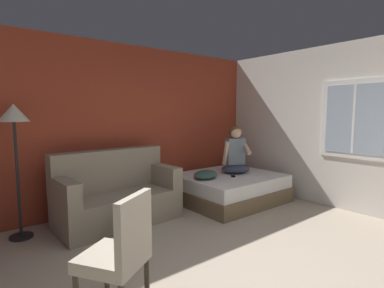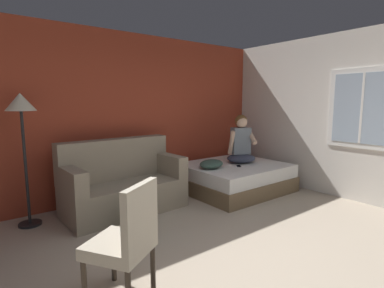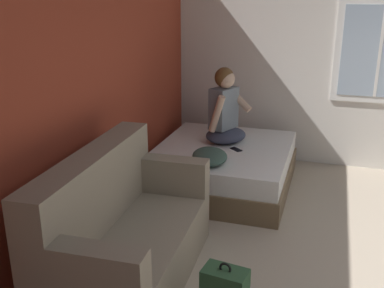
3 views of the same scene
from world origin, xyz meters
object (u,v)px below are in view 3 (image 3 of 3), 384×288
at_px(bed, 223,166).
at_px(cell_phone, 236,149).
at_px(throw_pillow, 210,156).
at_px(couch, 123,235).
at_px(person_seated, 225,112).

xyz_separation_m(bed, cell_phone, (-0.06, -0.16, 0.25)).
bearing_deg(throw_pillow, cell_phone, -20.44).
relative_size(couch, cell_phone, 12.05).
bearing_deg(bed, cell_phone, -111.57).
relative_size(couch, throw_pillow, 3.61).
relative_size(couch, person_seated, 1.98).
bearing_deg(person_seated, bed, -169.22).
bearing_deg(cell_phone, person_seated, -102.47).
bearing_deg(cell_phone, couch, 26.90).
bearing_deg(bed, couch, 171.86).
xyz_separation_m(bed, throw_pillow, (-0.54, 0.01, 0.31)).
distance_m(throw_pillow, cell_phone, 0.51).
height_order(couch, cell_phone, couch).
bearing_deg(cell_phone, throw_pillow, 19.46).
height_order(bed, couch, couch).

